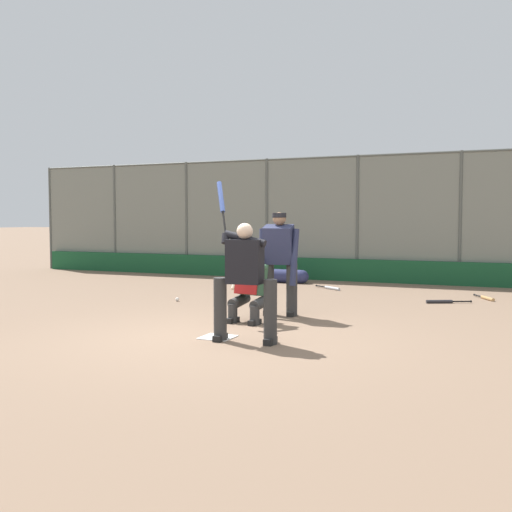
{
  "coord_description": "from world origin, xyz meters",
  "views": [
    {
      "loc": [
        -3.59,
        7.14,
        1.61
      ],
      "look_at": [
        -0.14,
        -1.0,
        1.05
      ],
      "focal_mm": 42.0,
      "sensor_mm": 36.0,
      "label": 1
    }
  ],
  "objects_px": {
    "baseball_loose": "(177,299)",
    "umpire_home": "(279,260)",
    "batter_at_plate": "(244,278)",
    "spare_bat_by_padding": "(443,302)",
    "spare_bat_near_backstop": "(486,298)",
    "equipment_bag_dugout_side": "(282,276)",
    "spare_bat_third_base_side": "(331,288)",
    "catcher_behind_plate": "(249,284)"
  },
  "relations": [
    {
      "from": "catcher_behind_plate",
      "to": "spare_bat_near_backstop",
      "type": "distance_m",
      "value": 5.38
    },
    {
      "from": "batter_at_plate",
      "to": "umpire_home",
      "type": "bearing_deg",
      "value": -85.0
    },
    {
      "from": "batter_at_plate",
      "to": "spare_bat_by_padding",
      "type": "distance_m",
      "value": 5.2
    },
    {
      "from": "batter_at_plate",
      "to": "umpire_home",
      "type": "relative_size",
      "value": 1.24
    },
    {
      "from": "catcher_behind_plate",
      "to": "baseball_loose",
      "type": "height_order",
      "value": "catcher_behind_plate"
    },
    {
      "from": "spare_bat_third_base_side",
      "to": "equipment_bag_dugout_side",
      "type": "relative_size",
      "value": 0.52
    },
    {
      "from": "batter_at_plate",
      "to": "spare_bat_third_base_side",
      "type": "height_order",
      "value": "batter_at_plate"
    },
    {
      "from": "spare_bat_near_backstop",
      "to": "spare_bat_by_padding",
      "type": "bearing_deg",
      "value": -68.71
    },
    {
      "from": "catcher_behind_plate",
      "to": "umpire_home",
      "type": "relative_size",
      "value": 0.67
    },
    {
      "from": "umpire_home",
      "to": "spare_bat_third_base_side",
      "type": "height_order",
      "value": "umpire_home"
    },
    {
      "from": "catcher_behind_plate",
      "to": "equipment_bag_dugout_side",
      "type": "distance_m",
      "value": 5.82
    },
    {
      "from": "batter_at_plate",
      "to": "spare_bat_third_base_side",
      "type": "distance_m",
      "value": 6.14
    },
    {
      "from": "spare_bat_near_backstop",
      "to": "spare_bat_by_padding",
      "type": "height_order",
      "value": "same"
    },
    {
      "from": "spare_bat_by_padding",
      "to": "equipment_bag_dugout_side",
      "type": "xyz_separation_m",
      "value": [
        4.1,
        -2.25,
        0.13
      ]
    },
    {
      "from": "umpire_home",
      "to": "equipment_bag_dugout_side",
      "type": "relative_size",
      "value": 1.21
    },
    {
      "from": "umpire_home",
      "to": "baseball_loose",
      "type": "relative_size",
      "value": 23.07
    },
    {
      "from": "catcher_behind_plate",
      "to": "spare_bat_third_base_side",
      "type": "xyz_separation_m",
      "value": [
        0.03,
        -4.67,
        -0.56
      ]
    },
    {
      "from": "batter_at_plate",
      "to": "catcher_behind_plate",
      "type": "xyz_separation_m",
      "value": [
        0.54,
        -1.39,
        -0.25
      ]
    },
    {
      "from": "umpire_home",
      "to": "spare_bat_near_backstop",
      "type": "xyz_separation_m",
      "value": [
        -3.07,
        -3.45,
        -0.88
      ]
    },
    {
      "from": "baseball_loose",
      "to": "spare_bat_third_base_side",
      "type": "bearing_deg",
      "value": -125.78
    },
    {
      "from": "spare_bat_third_base_side",
      "to": "equipment_bag_dugout_side",
      "type": "distance_m",
      "value": 1.79
    },
    {
      "from": "batter_at_plate",
      "to": "baseball_loose",
      "type": "xyz_separation_m",
      "value": [
        2.77,
        -3.0,
        -0.81
      ]
    },
    {
      "from": "spare_bat_by_padding",
      "to": "spare_bat_third_base_side",
      "type": "distance_m",
      "value": 2.9
    },
    {
      "from": "umpire_home",
      "to": "equipment_bag_dugout_side",
      "type": "height_order",
      "value": "umpire_home"
    },
    {
      "from": "catcher_behind_plate",
      "to": "umpire_home",
      "type": "xyz_separation_m",
      "value": [
        -0.21,
        -0.77,
        0.33
      ]
    },
    {
      "from": "catcher_behind_plate",
      "to": "spare_bat_by_padding",
      "type": "distance_m",
      "value": 4.24
    },
    {
      "from": "spare_bat_third_base_side",
      "to": "baseball_loose",
      "type": "xyz_separation_m",
      "value": [
        2.2,
        3.06,
        0.0
      ]
    },
    {
      "from": "spare_bat_third_base_side",
      "to": "equipment_bag_dugout_side",
      "type": "bearing_deg",
      "value": -173.92
    },
    {
      "from": "umpire_home",
      "to": "spare_bat_near_backstop",
      "type": "relative_size",
      "value": 2.32
    },
    {
      "from": "equipment_bag_dugout_side",
      "to": "batter_at_plate",
      "type": "bearing_deg",
      "value": 106.71
    },
    {
      "from": "spare_bat_near_backstop",
      "to": "baseball_loose",
      "type": "distance_m",
      "value": 6.1
    },
    {
      "from": "baseball_loose",
      "to": "umpire_home",
      "type": "bearing_deg",
      "value": 160.89
    },
    {
      "from": "spare_bat_near_backstop",
      "to": "baseball_loose",
      "type": "bearing_deg",
      "value": -93.48
    },
    {
      "from": "spare_bat_by_padding",
      "to": "umpire_home",
      "type": "bearing_deg",
      "value": 22.23
    },
    {
      "from": "spare_bat_near_backstop",
      "to": "equipment_bag_dugout_side",
      "type": "height_order",
      "value": "equipment_bag_dugout_side"
    },
    {
      "from": "baseball_loose",
      "to": "batter_at_plate",
      "type": "bearing_deg",
      "value": 132.73
    },
    {
      "from": "umpire_home",
      "to": "spare_bat_third_base_side",
      "type": "bearing_deg",
      "value": -91.51
    },
    {
      "from": "spare_bat_near_backstop",
      "to": "spare_bat_by_padding",
      "type": "relative_size",
      "value": 0.91
    },
    {
      "from": "catcher_behind_plate",
      "to": "baseball_loose",
      "type": "xyz_separation_m",
      "value": [
        2.23,
        -1.62,
        -0.56
      ]
    },
    {
      "from": "baseball_loose",
      "to": "equipment_bag_dugout_side",
      "type": "relative_size",
      "value": 0.05
    },
    {
      "from": "catcher_behind_plate",
      "to": "baseball_loose",
      "type": "distance_m",
      "value": 2.81
    },
    {
      "from": "batter_at_plate",
      "to": "baseball_loose",
      "type": "distance_m",
      "value": 4.16
    }
  ]
}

